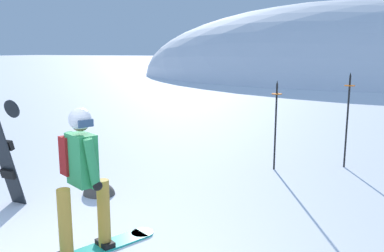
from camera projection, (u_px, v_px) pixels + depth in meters
name	position (u px, v px, depth m)	size (l,w,h in m)	color
ridge_peak_main	(350.00, 74.00, 39.87)	(40.87, 36.78, 13.69)	white
snowboarder_main	(82.00, 177.00, 4.56)	(0.90, 1.71, 1.71)	#23B7A3
spare_snowboard	(7.00, 154.00, 5.99)	(0.28, 0.44, 1.61)	black
piste_marker_near	(276.00, 119.00, 7.87)	(0.20, 0.20, 1.76)	black
piste_marker_far	(348.00, 114.00, 8.01)	(0.20, 0.20, 1.91)	black
rock_mid	(99.00, 194.00, 6.66)	(0.55, 0.46, 0.38)	#4C4742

